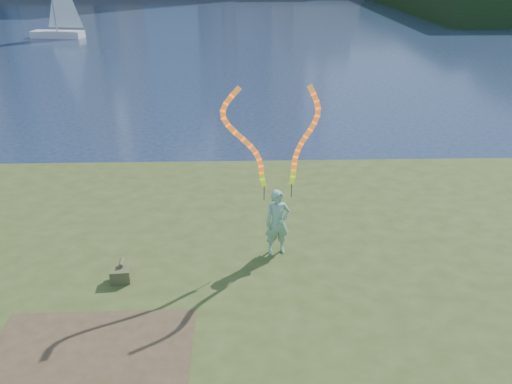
{
  "coord_description": "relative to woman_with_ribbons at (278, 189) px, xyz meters",
  "views": [
    {
      "loc": [
        0.24,
        -8.75,
        6.5
      ],
      "look_at": [
        0.53,
        1.0,
        1.8
      ],
      "focal_mm": 35.0,
      "sensor_mm": 36.0,
      "label": 1
    }
  ],
  "objects": [
    {
      "name": "sailboat",
      "position": [
        -15.84,
        35.04,
        -1.08
      ],
      "size": [
        4.6,
        2.05,
        6.9
      ],
      "rotation": [
        0.0,
        0.0,
        -0.16
      ],
      "color": "beige",
      "rests_on": "ground"
    },
    {
      "name": "canvas_bag",
      "position": [
        -3.06,
        -0.97,
        -1.32
      ],
      "size": [
        0.39,
        0.44,
        0.35
      ],
      "rotation": [
        0.0,
        0.0,
        0.08
      ],
      "color": "#474826",
      "rests_on": "grassy_knoll"
    },
    {
      "name": "grassy_knoll",
      "position": [
        -0.95,
        -2.49,
        -1.92
      ],
      "size": [
        20.0,
        18.0,
        0.8
      ],
      "color": "#374719",
      "rests_on": "ground"
    },
    {
      "name": "dirt_patch",
      "position": [
        -3.15,
        -3.39,
        -1.45
      ],
      "size": [
        3.2,
        3.0,
        0.02
      ],
      "primitive_type": "cube",
      "color": "#47331E",
      "rests_on": "grassy_knoll"
    },
    {
      "name": "ground",
      "position": [
        -0.95,
        -0.19,
        -2.26
      ],
      "size": [
        320.0,
        320.0,
        0.0
      ],
      "primitive_type": "plane",
      "color": "#192640",
      "rests_on": "ground"
    },
    {
      "name": "woman_with_ribbons",
      "position": [
        0.0,
        0.0,
        0.0
      ],
      "size": [
        1.94,
        0.51,
        3.83
      ],
      "rotation": [
        0.0,
        0.0,
        0.19
      ],
      "color": "#207746",
      "rests_on": "grassy_knoll"
    }
  ]
}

